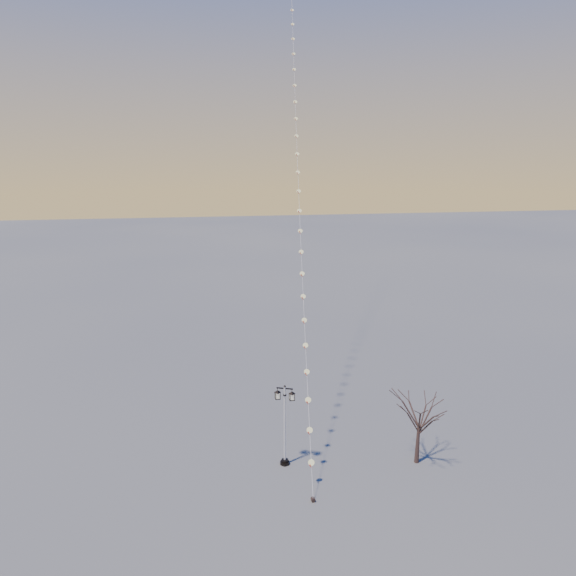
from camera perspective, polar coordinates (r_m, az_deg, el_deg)
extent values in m
plane|color=#585B5A|center=(30.07, 4.18, -21.44)|extent=(300.00, 300.00, 0.00)
cylinder|color=black|center=(31.93, -0.36, -18.92)|extent=(0.56, 0.56, 0.16)
cylinder|color=black|center=(31.85, -0.36, -18.69)|extent=(0.40, 0.40, 0.14)
cylinder|color=silver|center=(30.62, -0.37, -14.87)|extent=(0.13, 0.13, 4.69)
cylinder|color=black|center=(29.81, -0.37, -11.84)|extent=(0.20, 0.20, 0.06)
cube|color=black|center=(29.64, -0.37, -11.14)|extent=(0.90, 0.41, 0.06)
sphere|color=black|center=(29.59, -0.37, -10.93)|extent=(0.14, 0.14, 0.14)
pyramid|color=black|center=(29.78, -1.18, -11.34)|extent=(0.44, 0.44, 0.14)
cube|color=beige|center=(29.91, -1.17, -11.87)|extent=(0.26, 0.26, 0.34)
cube|color=black|center=(30.00, -1.17, -12.20)|extent=(0.30, 0.30, 0.04)
pyramid|color=black|center=(29.63, 0.44, -11.47)|extent=(0.44, 0.44, 0.14)
cube|color=beige|center=(29.76, 0.44, -12.01)|extent=(0.26, 0.26, 0.34)
cube|color=black|center=(29.84, 0.44, -12.34)|extent=(0.30, 0.30, 0.04)
cone|color=#362621|center=(32.42, 14.26, -16.49)|extent=(0.29, 0.29, 2.43)
cylinder|color=black|center=(29.10, 2.81, -22.50)|extent=(0.23, 0.23, 0.23)
cylinder|color=black|center=(29.08, 2.81, -22.46)|extent=(0.03, 0.03, 0.28)
cone|color=#FC4E2C|center=(45.60, 1.01, 19.01)|extent=(0.09, 0.09, 0.32)
cylinder|color=white|center=(28.77, 2.83, -21.59)|extent=(0.02, 0.02, 0.91)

